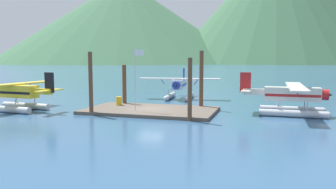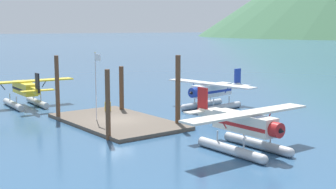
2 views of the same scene
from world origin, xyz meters
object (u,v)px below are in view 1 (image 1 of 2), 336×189
Objects in this scene: flagpole at (136,72)px; fuel_drum at (119,101)px; seaplane_white_bow_centre at (180,87)px; seaplane_yellow_port_aft at (15,95)px; seaplane_cream_stbd_fwd at (292,98)px.

flagpole is 6.61× the size of fuel_drum.
flagpole is at bearing -42.17° from fuel_drum.
flagpole is 0.55× the size of seaplane_white_bow_centre.
fuel_drum is at bearing -112.08° from seaplane_white_bow_centre.
flagpole is at bearing 8.57° from seaplane_yellow_port_aft.
fuel_drum is 0.08× the size of seaplane_cream_stbd_fwd.
fuel_drum is at bearing 27.53° from seaplane_yellow_port_aft.
flagpole is 14.44m from seaplane_cream_stbd_fwd.
seaplane_cream_stbd_fwd is at bearing 11.36° from seaplane_yellow_port_aft.
flagpole reaches higher than seaplane_cream_stbd_fwd.
fuel_drum is 0.08× the size of seaplane_white_bow_centre.
flagpole is 0.56× the size of seaplane_cream_stbd_fwd.
seaplane_yellow_port_aft is 26.45m from seaplane_cream_stbd_fwd.
seaplane_yellow_port_aft and seaplane_white_bow_centre have the same top height.
seaplane_white_bow_centre is at bearing 48.11° from seaplane_yellow_port_aft.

